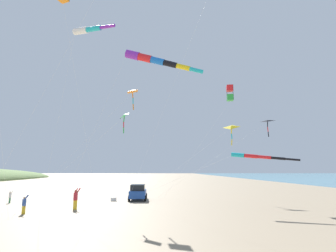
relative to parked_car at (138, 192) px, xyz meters
The scene contains 14 objects.
ground_plane 8.30m from the parked_car, 34.51° to the left, with size 600.00×600.00×0.00m, color gray.
parked_car is the anchor object (origin of this frame).
cooler_box 2.98m from the parked_car, 17.52° to the left, with size 0.62×0.42×0.42m.
person_adult_flyer 9.13m from the parked_car, 57.04° to the left, with size 0.68×0.60×1.94m.
person_child_green_jacket 13.14m from the parked_car, 50.68° to the left, with size 0.55×0.51×1.53m.
person_child_grey_jacket 14.00m from the parked_car, 11.14° to the left, with size 0.33×0.41×1.30m.
kite_delta_teal_far_right 12.78m from the parked_car, 88.13° to the left, with size 12.15×8.58×8.43m.
kite_delta_orange_high_right 14.25m from the parked_car, behind, with size 12.99×1.69×9.44m.
kite_delta_black_fish_shape 13.14m from the parked_car, 90.70° to the left, with size 9.10×4.06×11.06m.
kite_windsock_magenta_far_left 17.45m from the parked_car, 99.65° to the left, with size 11.84×4.42×12.96m.
kite_box_checkered_midright 17.06m from the parked_car, behind, with size 9.18×0.89×14.44m.
kite_windsock_rainbow_low_near 15.04m from the parked_car, 139.77° to the left, with size 15.40×11.37×5.14m.
kite_windsock_blue_topmost 19.08m from the parked_car, 76.32° to the left, with size 6.39×4.01×15.23m.
kite_delta_purple_drifting 18.75m from the parked_car, behind, with size 15.24×2.07×10.09m.
Camera 1 is at (-9.92, 27.98, 3.52)m, focal length 28.16 mm.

